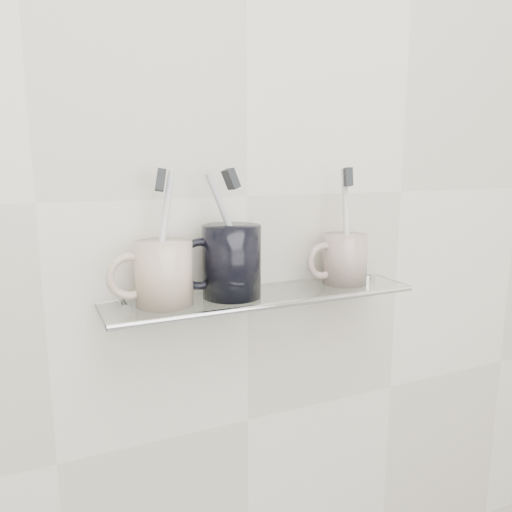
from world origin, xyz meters
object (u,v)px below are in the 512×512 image
mug_left (164,273)px  mug_right (345,259)px  shelf_glass (263,296)px  mug_center (232,261)px

mug_left → mug_right: size_ratio=1.11×
shelf_glass → mug_left: 0.17m
mug_left → shelf_glass: bearing=-13.4°
mug_left → mug_center: (0.11, 0.00, 0.01)m
mug_left → mug_right: bearing=-11.6°
mug_center → mug_right: bearing=-2.2°
mug_center → mug_left: bearing=177.8°
shelf_glass → mug_right: (0.16, 0.00, 0.05)m
shelf_glass → mug_right: 0.16m
shelf_glass → mug_right: bearing=1.8°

